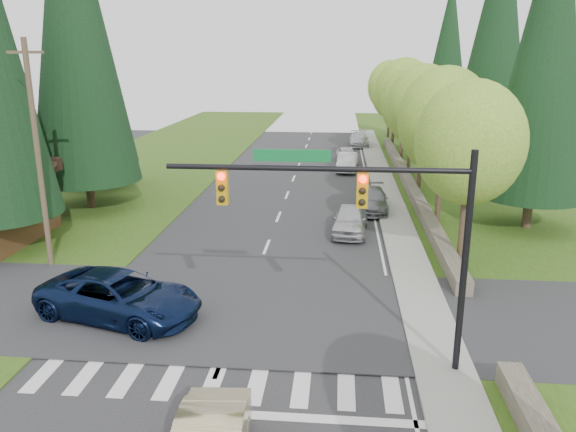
# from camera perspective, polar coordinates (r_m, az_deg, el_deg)

# --- Properties ---
(grass_east) EXTENTS (14.00, 110.00, 0.06)m
(grass_east) POSITION_cam_1_polar(r_m,az_deg,el_deg) (33.70, 21.37, -1.06)
(grass_east) COLOR #2B4B14
(grass_east) RESTS_ON ground
(grass_west) EXTENTS (14.00, 110.00, 0.06)m
(grass_west) POSITION_cam_1_polar(r_m,az_deg,el_deg) (36.32, -22.00, 0.05)
(grass_west) COLOR #2B4B14
(grass_west) RESTS_ON ground
(cross_street) EXTENTS (120.00, 8.00, 0.10)m
(cross_street) POSITION_cam_1_polar(r_m,az_deg,el_deg) (21.42, -4.80, -9.68)
(cross_street) COLOR #28282B
(cross_street) RESTS_ON ground
(sidewalk_east) EXTENTS (1.80, 80.00, 0.13)m
(sidewalk_east) POSITION_cam_1_polar(r_m,az_deg,el_deg) (34.42, 10.70, 0.19)
(sidewalk_east) COLOR gray
(sidewalk_east) RESTS_ON ground
(curb_east) EXTENTS (0.20, 80.00, 0.13)m
(curb_east) POSITION_cam_1_polar(r_m,az_deg,el_deg) (34.35, 9.29, 0.22)
(curb_east) COLOR gray
(curb_east) RESTS_ON ground
(stone_wall_north) EXTENTS (0.70, 40.00, 0.70)m
(stone_wall_north) POSITION_cam_1_polar(r_m,az_deg,el_deg) (42.26, 12.07, 3.43)
(stone_wall_north) COLOR #4C4438
(stone_wall_north) RESTS_ON ground
(traffic_signal) EXTENTS (8.70, 0.37, 6.80)m
(traffic_signal) POSITION_cam_1_polar(r_m,az_deg,el_deg) (16.10, 8.08, 0.44)
(traffic_signal) COLOR black
(traffic_signal) RESTS_ON ground
(utility_pole) EXTENTS (1.60, 0.24, 10.00)m
(utility_pole) POSITION_cam_1_polar(r_m,az_deg,el_deg) (26.75, -24.07, 5.74)
(utility_pole) COLOR #473828
(utility_pole) RESTS_ON ground
(decid_tree_0) EXTENTS (4.80, 4.80, 8.37)m
(decid_tree_0) POSITION_cam_1_polar(r_m,az_deg,el_deg) (25.90, 18.01, 7.07)
(decid_tree_0) COLOR #38281C
(decid_tree_0) RESTS_ON ground
(decid_tree_1) EXTENTS (5.20, 5.20, 8.80)m
(decid_tree_1) POSITION_cam_1_polar(r_m,az_deg,el_deg) (32.70, 15.62, 9.31)
(decid_tree_1) COLOR #38281C
(decid_tree_1) RESTS_ON ground
(decid_tree_2) EXTENTS (5.00, 5.00, 8.82)m
(decid_tree_2) POSITION_cam_1_polar(r_m,az_deg,el_deg) (39.54, 13.59, 10.69)
(decid_tree_2) COLOR #38281C
(decid_tree_2) RESTS_ON ground
(decid_tree_3) EXTENTS (5.00, 5.00, 8.55)m
(decid_tree_3) POSITION_cam_1_polar(r_m,az_deg,el_deg) (46.49, 12.50, 11.15)
(decid_tree_3) COLOR #38281C
(decid_tree_3) RESTS_ON ground
(decid_tree_4) EXTENTS (5.40, 5.40, 9.18)m
(decid_tree_4) POSITION_cam_1_polar(r_m,az_deg,el_deg) (53.41, 11.74, 12.19)
(decid_tree_4) COLOR #38281C
(decid_tree_4) RESTS_ON ground
(decid_tree_5) EXTENTS (4.80, 4.80, 8.30)m
(decid_tree_5) POSITION_cam_1_polar(r_m,az_deg,el_deg) (60.38, 10.80, 12.13)
(decid_tree_5) COLOR #38281C
(decid_tree_5) RESTS_ON ground
(decid_tree_6) EXTENTS (5.20, 5.20, 8.86)m
(decid_tree_6) POSITION_cam_1_polar(r_m,az_deg,el_deg) (67.33, 10.36, 12.80)
(decid_tree_6) COLOR #38281C
(decid_tree_6) RESTS_ON ground
(conifer_w_c) EXTENTS (6.46, 6.46, 20.80)m
(conifer_w_c) POSITION_cam_1_polar(r_m,az_deg,el_deg) (36.53, -20.98, 18.16)
(conifer_w_c) COLOR #38281C
(conifer_w_c) RESTS_ON ground
(conifer_w_e) EXTENTS (5.78, 5.78, 18.80)m
(conifer_w_e) POSITION_cam_1_polar(r_m,az_deg,el_deg) (42.78, -19.76, 16.45)
(conifer_w_e) COLOR #38281C
(conifer_w_e) RESTS_ON ground
(conifer_e_a) EXTENTS (5.44, 5.44, 17.80)m
(conifer_e_a) POSITION_cam_1_polar(r_m,az_deg,el_deg) (32.73, 24.89, 15.49)
(conifer_e_a) COLOR #38281C
(conifer_e_a) RESTS_ON ground
(conifer_e_b) EXTENTS (6.12, 6.12, 19.80)m
(conifer_e_b) POSITION_cam_1_polar(r_m,az_deg,el_deg) (46.47, 20.48, 16.89)
(conifer_e_b) COLOR #38281C
(conifer_e_b) RESTS_ON ground
(conifer_e_c) EXTENTS (5.10, 5.10, 16.80)m
(conifer_e_c) POSITION_cam_1_polar(r_m,az_deg,el_deg) (59.93, 15.92, 15.39)
(conifer_e_c) COLOR #38281C
(conifer_e_c) RESTS_ON ground
(suv_navy) EXTENTS (6.63, 4.37, 1.69)m
(suv_navy) POSITION_cam_1_polar(r_m,az_deg,el_deg) (21.47, -16.73, -7.80)
(suv_navy) COLOR #0B1738
(suv_navy) RESTS_ON ground
(parked_car_a) EXTENTS (2.08, 4.52, 1.50)m
(parked_car_a) POSITION_cam_1_polar(r_m,az_deg,el_deg) (30.40, 6.33, -0.39)
(parked_car_a) COLOR #B5B6BB
(parked_car_a) RESTS_ON ground
(parked_car_b) EXTENTS (2.03, 4.78, 1.38)m
(parked_car_b) POSITION_cam_1_polar(r_m,az_deg,el_deg) (35.05, 8.50, 1.63)
(parked_car_b) COLOR slate
(parked_car_b) RESTS_ON ground
(parked_car_c) EXTENTS (1.86, 4.52, 1.46)m
(parked_car_c) POSITION_cam_1_polar(r_m,az_deg,el_deg) (47.15, 6.03, 5.44)
(parked_car_c) COLOR silver
(parked_car_c) RESTS_ON ground
(parked_car_d) EXTENTS (2.13, 4.25, 1.39)m
(parked_car_d) POSITION_cam_1_polar(r_m,az_deg,el_deg) (51.00, 5.99, 6.19)
(parked_car_d) COLOR silver
(parked_car_d) RESTS_ON ground
(parked_car_e) EXTENTS (2.03, 4.93, 1.43)m
(parked_car_e) POSITION_cam_1_polar(r_m,az_deg,el_deg) (60.70, 7.24, 7.73)
(parked_car_e) COLOR #B8B9BD
(parked_car_e) RESTS_ON ground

